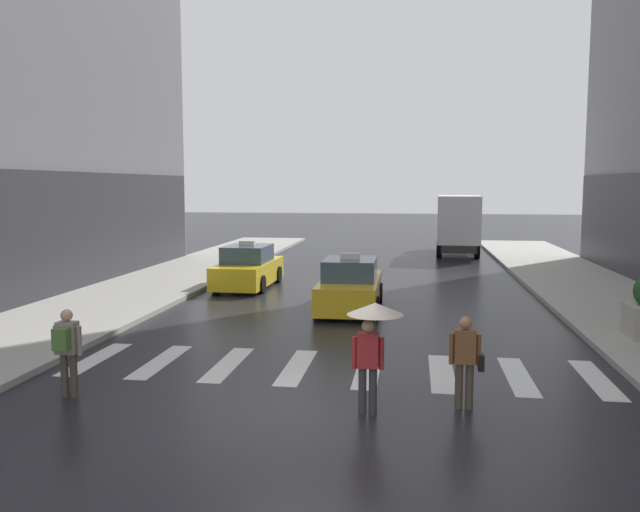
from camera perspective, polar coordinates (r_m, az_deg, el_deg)
ground_plane at (r=11.26m, az=-0.89°, el=-14.07°), size 160.00×160.00×0.00m
crosswalk_markings at (r=14.09m, az=1.08°, el=-9.86°), size 11.30×2.80×0.01m
taxi_lead at (r=20.45m, az=2.67°, el=-2.72°), size 1.97×4.56×1.80m
taxi_second at (r=25.07m, az=-6.35°, el=-1.09°), size 1.98×4.56×1.80m
box_truck at (r=36.96m, az=12.06°, el=2.92°), size 2.55×7.62×3.35m
pedestrian_with_umbrella at (r=11.05m, az=4.66°, el=-6.29°), size 0.96×0.96×1.94m
pedestrian_with_backpack at (r=12.87m, az=-21.40°, el=-7.39°), size 0.55×0.43×1.65m
pedestrian_with_handbag at (r=11.70m, az=12.70°, el=-8.66°), size 0.60×0.24×1.65m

